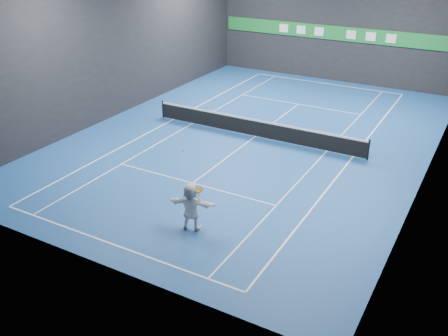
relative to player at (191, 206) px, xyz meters
The scene contains 19 objects.
ground 9.82m from the player, 101.71° to the left, with size 26.00×26.00×0.00m, color #1A4A91.
wall_back 22.93m from the player, 95.02° to the left, with size 18.00×0.10×9.00m, color black.
wall_front 5.31m from the player, 120.05° to the right, with size 18.00×0.10×9.00m, color black.
wall_left 14.99m from the player, 138.93° to the left, with size 0.10×26.00×9.00m, color black.
wall_right 12.38m from the player, 53.76° to the left, with size 0.10×26.00×9.00m, color black.
baseline_near 3.20m from the player, 130.54° to the right, with size 10.98×0.08×0.01m, color white.
baseline_far 21.57m from the player, 95.28° to the left, with size 10.98×0.08×0.01m, color white.
sideline_doubles_left 12.18m from the player, 127.98° to the left, with size 0.08×23.78×0.01m, color white.
sideline_doubles_right 10.24m from the player, 69.88° to the left, with size 0.08×23.78×0.01m, color white.
sideline_singles_left 11.39m from the player, 122.48° to the left, with size 0.06×23.78×0.01m, color white.
sideline_singles_right 9.85m from the player, 77.47° to the left, with size 0.06×23.78×0.01m, color white.
service_line_near 3.86m from the player, 122.03° to the left, with size 8.23×0.06×0.01m, color white.
service_line_far 16.12m from the player, 97.08° to the left, with size 8.23×0.06×0.01m, color white.
center_service_line 9.82m from the player, 101.71° to the left, with size 0.06×12.80×0.01m, color white.
player is the anchor object (origin of this frame).
tennis_ball 2.21m from the player, 165.15° to the left, with size 0.07×0.07×0.07m, color #CEF128.
tennis_net 9.78m from the player, 101.71° to the left, with size 12.50×0.10×1.07m.
sponsor_banner 22.74m from the player, 95.04° to the left, with size 17.64×0.11×1.00m.
tennis_racket 0.82m from the player, ahead, with size 0.43×0.32×0.70m.
Camera 1 is at (11.02, -23.10, 10.41)m, focal length 40.00 mm.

